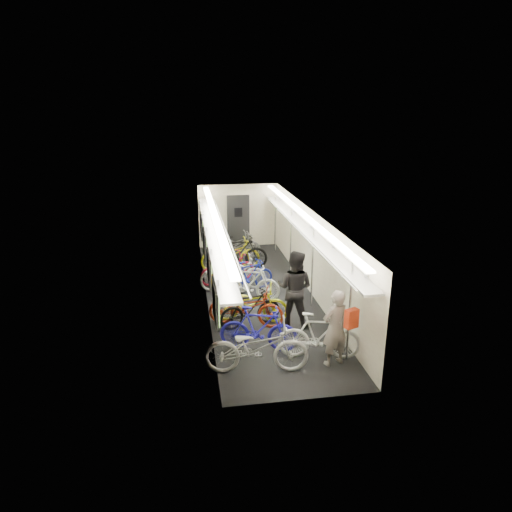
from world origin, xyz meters
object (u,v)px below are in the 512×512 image
object	(u,v)px
passenger_mid	(295,288)
backpack	(352,318)
bicycle_0	(257,347)
bicycle_1	(259,329)
passenger_near	(335,328)

from	to	relation	value
passenger_mid	backpack	bearing A→B (deg)	133.92
backpack	bicycle_0	bearing A→B (deg)	143.04
bicycle_1	passenger_near	distance (m)	1.68
bicycle_1	passenger_near	world-z (taller)	passenger_near
bicycle_0	bicycle_1	xyz separation A→B (m)	(0.18, 0.85, -0.03)
passenger_near	passenger_mid	size ratio (longest dim) A/B	0.88
bicycle_1	passenger_near	xyz separation A→B (m)	(1.45, -0.79, 0.31)
passenger_near	backpack	bearing A→B (deg)	86.04
bicycle_1	passenger_mid	size ratio (longest dim) A/B	0.92
bicycle_0	passenger_near	world-z (taller)	passenger_near
bicycle_1	bicycle_0	bearing A→B (deg)	-175.31
bicycle_0	bicycle_1	size ratio (longest dim) A/B	1.21
bicycle_1	backpack	size ratio (longest dim) A/B	4.56
bicycle_0	backpack	xyz separation A→B (m)	(1.76, -0.48, 0.73)
bicycle_1	passenger_mid	xyz separation A→B (m)	(1.07, 1.16, 0.42)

